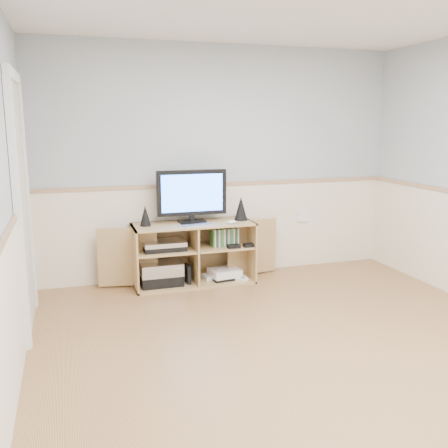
{
  "coord_description": "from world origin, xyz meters",
  "views": [
    {
      "loc": [
        -1.62,
        -2.98,
        1.69
      ],
      "look_at": [
        -0.29,
        1.2,
        0.79
      ],
      "focal_mm": 40.0,
      "sensor_mm": 36.0,
      "label": 1
    }
  ],
  "objects_px": {
    "media_cabinet": "(192,251)",
    "keyboard": "(197,225)",
    "monitor": "(192,194)",
    "game_consoles": "(223,274)"
  },
  "relations": [
    {
      "from": "media_cabinet",
      "to": "keyboard",
      "type": "height_order",
      "value": "keyboard"
    },
    {
      "from": "monitor",
      "to": "keyboard",
      "type": "relative_size",
      "value": 2.48
    },
    {
      "from": "keyboard",
      "to": "game_consoles",
      "type": "height_order",
      "value": "keyboard"
    },
    {
      "from": "media_cabinet",
      "to": "monitor",
      "type": "xyz_separation_m",
      "value": [
        0.0,
        -0.01,
        0.62
      ]
    },
    {
      "from": "monitor",
      "to": "keyboard",
      "type": "bearing_deg",
      "value": -88.57
    },
    {
      "from": "keyboard",
      "to": "game_consoles",
      "type": "distance_m",
      "value": 0.68
    },
    {
      "from": "media_cabinet",
      "to": "monitor",
      "type": "bearing_deg",
      "value": -90.0
    },
    {
      "from": "monitor",
      "to": "media_cabinet",
      "type": "bearing_deg",
      "value": 90.0
    },
    {
      "from": "media_cabinet",
      "to": "game_consoles",
      "type": "bearing_deg",
      "value": -11.9
    },
    {
      "from": "keyboard",
      "to": "media_cabinet",
      "type": "bearing_deg",
      "value": 82.55
    }
  ]
}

